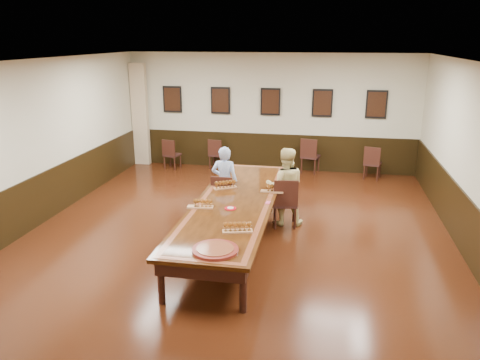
% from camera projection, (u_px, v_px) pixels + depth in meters
% --- Properties ---
extents(floor, '(8.00, 10.00, 0.02)m').
position_uv_depth(floor, '(235.00, 240.00, 8.67)').
color(floor, black).
rests_on(floor, ground).
extents(ceiling, '(8.00, 10.00, 0.02)m').
position_uv_depth(ceiling, '(234.00, 61.00, 7.72)').
color(ceiling, white).
rests_on(ceiling, floor).
extents(wall_back, '(8.00, 0.02, 3.20)m').
position_uv_depth(wall_back, '(271.00, 112.00, 12.90)').
color(wall_back, beige).
rests_on(wall_back, floor).
extents(wall_front, '(8.00, 0.02, 3.20)m').
position_uv_depth(wall_front, '(102.00, 315.00, 3.49)').
color(wall_front, beige).
rests_on(wall_front, floor).
extents(wall_left, '(0.02, 10.00, 3.20)m').
position_uv_depth(wall_left, '(29.00, 146.00, 8.91)').
color(wall_left, beige).
rests_on(wall_left, floor).
extents(wall_right, '(0.02, 10.00, 3.20)m').
position_uv_depth(wall_right, '(480.00, 167.00, 7.48)').
color(wall_right, beige).
rests_on(wall_right, floor).
extents(chair_man, '(0.44, 0.48, 0.93)m').
position_uv_depth(chair_man, '(224.00, 196.00, 9.59)').
color(chair_man, black).
rests_on(chair_man, floor).
extents(chair_woman, '(0.54, 0.57, 0.99)m').
position_uv_depth(chair_woman, '(285.00, 202.00, 9.17)').
color(chair_woman, black).
rests_on(chair_woman, floor).
extents(spare_chair_a, '(0.48, 0.51, 0.86)m').
position_uv_depth(spare_chair_a, '(172.00, 154.00, 13.23)').
color(spare_chair_a, black).
rests_on(spare_chair_a, floor).
extents(spare_chair_b, '(0.45, 0.48, 0.86)m').
position_uv_depth(spare_chair_b, '(217.00, 153.00, 13.26)').
color(spare_chair_b, black).
rests_on(spare_chair_b, floor).
extents(spare_chair_c, '(0.56, 0.59, 0.97)m').
position_uv_depth(spare_chair_c, '(310.00, 155.00, 12.82)').
color(spare_chair_c, black).
rests_on(spare_chair_c, floor).
extents(spare_chair_d, '(0.52, 0.55, 0.89)m').
position_uv_depth(spare_chair_d, '(373.00, 162.00, 12.24)').
color(spare_chair_d, black).
rests_on(spare_chair_d, floor).
extents(person_man, '(0.54, 0.36, 1.49)m').
position_uv_depth(person_man, '(225.00, 182.00, 9.61)').
color(person_man, '#517ECB').
rests_on(person_man, floor).
extents(person_woman, '(0.86, 0.71, 1.55)m').
position_uv_depth(person_woman, '(285.00, 186.00, 9.19)').
color(person_woman, beige).
rests_on(person_woman, floor).
extents(pink_phone, '(0.08, 0.15, 0.01)m').
position_uv_depth(pink_phone, '(268.00, 203.00, 8.35)').
color(pink_phone, '#F15084').
rests_on(pink_phone, conference_table).
extents(curtain, '(0.45, 0.18, 2.90)m').
position_uv_depth(curtain, '(140.00, 115.00, 13.44)').
color(curtain, tan).
rests_on(curtain, floor).
extents(wainscoting, '(8.00, 10.00, 1.00)m').
position_uv_depth(wainscoting, '(235.00, 214.00, 8.52)').
color(wainscoting, black).
rests_on(wainscoting, floor).
extents(conference_table, '(1.40, 5.00, 0.76)m').
position_uv_depth(conference_table, '(235.00, 208.00, 8.49)').
color(conference_table, black).
rests_on(conference_table, floor).
extents(posters, '(6.14, 0.04, 0.74)m').
position_uv_depth(posters, '(270.00, 102.00, 12.75)').
color(posters, black).
rests_on(posters, wall_back).
extents(flight_a, '(0.46, 0.34, 0.17)m').
position_uv_depth(flight_a, '(225.00, 185.00, 9.12)').
color(flight_a, '#A87046').
rests_on(flight_a, conference_table).
extents(flight_b, '(0.44, 0.13, 0.16)m').
position_uv_depth(flight_b, '(272.00, 188.00, 8.91)').
color(flight_b, '#A87046').
rests_on(flight_b, conference_table).
extents(flight_c, '(0.46, 0.18, 0.17)m').
position_uv_depth(flight_c, '(201.00, 204.00, 8.09)').
color(flight_c, '#A87046').
rests_on(flight_c, conference_table).
extents(flight_d, '(0.48, 0.26, 0.17)m').
position_uv_depth(flight_d, '(238.00, 227.00, 7.07)').
color(flight_d, '#A87046').
rests_on(flight_d, conference_table).
extents(red_plate_grp, '(0.20, 0.20, 0.03)m').
position_uv_depth(red_plate_grp, '(230.00, 208.00, 8.06)').
color(red_plate_grp, red).
rests_on(red_plate_grp, conference_table).
extents(carved_platter, '(0.77, 0.77, 0.05)m').
position_uv_depth(carved_platter, '(215.00, 250.00, 6.46)').
color(carved_platter, '#581511').
rests_on(carved_platter, conference_table).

